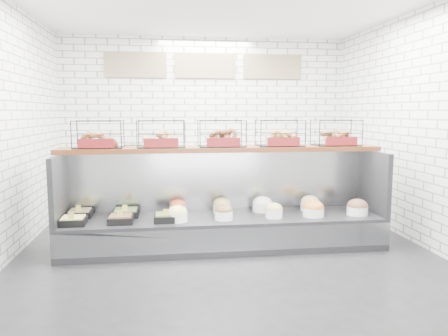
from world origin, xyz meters
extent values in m
plane|color=black|center=(0.00, 0.00, 0.00)|extent=(5.50, 5.50, 0.00)
cube|color=white|center=(0.00, 2.75, 1.50)|extent=(5.00, 0.02, 3.00)
cube|color=white|center=(-2.50, 0.00, 1.50)|extent=(0.02, 5.50, 3.00)
cube|color=white|center=(2.50, 0.00, 1.50)|extent=(0.02, 5.50, 3.00)
cube|color=tan|center=(-1.20, 2.72, 2.50)|extent=(1.05, 0.03, 0.42)
cube|color=tan|center=(0.00, 2.72, 2.50)|extent=(1.05, 0.03, 0.42)
cube|color=tan|center=(1.20, 2.72, 2.50)|extent=(1.05, 0.03, 0.42)
cube|color=black|center=(0.00, 0.30, 0.20)|extent=(4.00, 0.90, 0.40)
cube|color=#93969B|center=(0.00, -0.14, 0.22)|extent=(4.00, 0.03, 0.28)
cube|color=#93969B|center=(0.00, 0.71, 0.80)|extent=(4.00, 0.08, 0.80)
cube|color=black|center=(-1.97, 0.30, 0.80)|extent=(0.06, 0.90, 0.80)
cube|color=black|center=(1.97, 0.30, 0.80)|extent=(0.06, 0.90, 0.80)
cube|color=black|center=(-1.79, 0.11, 0.44)|extent=(0.29, 0.29, 0.08)
cube|color=#E4E174|center=(-1.79, 0.11, 0.48)|extent=(0.25, 0.25, 0.04)
cube|color=gold|center=(-1.79, 0.00, 0.53)|extent=(0.06, 0.01, 0.08)
cube|color=black|center=(-1.79, 0.49, 0.44)|extent=(0.29, 0.29, 0.08)
cube|color=tan|center=(-1.79, 0.49, 0.48)|extent=(0.24, 0.24, 0.04)
cube|color=gold|center=(-1.79, 0.39, 0.53)|extent=(0.06, 0.01, 0.08)
cube|color=black|center=(-1.25, 0.12, 0.44)|extent=(0.29, 0.29, 0.08)
cube|color=brown|center=(-1.25, 0.12, 0.48)|extent=(0.25, 0.25, 0.04)
cube|color=gold|center=(-1.25, 0.02, 0.53)|extent=(0.06, 0.01, 0.08)
cube|color=black|center=(-1.22, 0.45, 0.44)|extent=(0.32, 0.32, 0.08)
cube|color=#6D924A|center=(-1.22, 0.45, 0.48)|extent=(0.27, 0.27, 0.04)
cube|color=gold|center=(-1.22, 0.34, 0.53)|extent=(0.06, 0.01, 0.08)
cube|color=black|center=(-0.73, 0.12, 0.44)|extent=(0.28, 0.28, 0.08)
cube|color=olive|center=(-0.73, 0.12, 0.48)|extent=(0.24, 0.24, 0.04)
cube|color=gold|center=(-0.73, 0.02, 0.53)|extent=(0.06, 0.01, 0.08)
cylinder|color=white|center=(-0.59, 0.10, 0.46)|extent=(0.24, 0.24, 0.11)
ellipsoid|color=#FAE180|center=(-0.59, 0.10, 0.52)|extent=(0.23, 0.23, 0.16)
cylinder|color=white|center=(-0.57, 0.48, 0.46)|extent=(0.22, 0.22, 0.11)
ellipsoid|color=orange|center=(-0.57, 0.48, 0.52)|extent=(0.21, 0.21, 0.15)
cylinder|color=white|center=(-0.03, 0.11, 0.46)|extent=(0.22, 0.22, 0.11)
ellipsoid|color=brown|center=(-0.03, 0.11, 0.52)|extent=(0.22, 0.22, 0.15)
cylinder|color=white|center=(0.00, 0.48, 0.46)|extent=(0.24, 0.24, 0.11)
ellipsoid|color=tan|center=(0.00, 0.48, 0.52)|extent=(0.23, 0.23, 0.16)
cylinder|color=white|center=(0.60, 0.12, 0.46)|extent=(0.21, 0.21, 0.11)
ellipsoid|color=#C8C166|center=(0.60, 0.12, 0.52)|extent=(0.21, 0.21, 0.15)
cylinder|color=white|center=(0.54, 0.49, 0.46)|extent=(0.26, 0.26, 0.11)
ellipsoid|color=white|center=(0.54, 0.49, 0.52)|extent=(0.26, 0.26, 0.18)
cylinder|color=white|center=(1.11, 0.13, 0.46)|extent=(0.27, 0.27, 0.11)
ellipsoid|color=#C8732A|center=(1.11, 0.13, 0.52)|extent=(0.26, 0.26, 0.18)
cylinder|color=white|center=(1.18, 0.47, 0.46)|extent=(0.25, 0.25, 0.11)
ellipsoid|color=#DBC587|center=(1.18, 0.47, 0.52)|extent=(0.25, 0.25, 0.17)
cylinder|color=white|center=(1.70, 0.14, 0.46)|extent=(0.27, 0.27, 0.11)
ellipsoid|color=brown|center=(1.70, 0.14, 0.52)|extent=(0.26, 0.26, 0.18)
cube|color=#451F0E|center=(0.00, 0.52, 1.23)|extent=(4.10, 0.50, 0.06)
cube|color=black|center=(-1.53, 0.52, 1.43)|extent=(0.60, 0.38, 0.34)
cube|color=maroon|center=(-1.53, 0.32, 1.33)|extent=(0.42, 0.02, 0.11)
cube|color=black|center=(-0.77, 0.52, 1.43)|extent=(0.60, 0.38, 0.34)
cube|color=maroon|center=(-0.77, 0.32, 1.33)|extent=(0.42, 0.02, 0.11)
cube|color=black|center=(0.00, 0.52, 1.43)|extent=(0.60, 0.38, 0.34)
cube|color=maroon|center=(0.00, 0.32, 1.33)|extent=(0.42, 0.02, 0.11)
cube|color=black|center=(0.77, 0.52, 1.43)|extent=(0.60, 0.38, 0.34)
cube|color=maroon|center=(0.77, 0.32, 1.33)|extent=(0.42, 0.02, 0.11)
cube|color=black|center=(1.53, 0.52, 1.43)|extent=(0.60, 0.38, 0.34)
cube|color=maroon|center=(1.53, 0.32, 1.33)|extent=(0.42, 0.02, 0.11)
cube|color=#93969B|center=(0.00, 2.43, 0.45)|extent=(4.00, 0.60, 0.90)
cube|color=black|center=(-1.22, 2.47, 1.02)|extent=(0.40, 0.30, 0.24)
cube|color=silver|center=(-0.67, 2.47, 0.99)|extent=(0.35, 0.28, 0.18)
cylinder|color=#C05730|center=(0.80, 2.49, 1.01)|extent=(0.09, 0.09, 0.22)
cube|color=black|center=(1.41, 2.47, 1.05)|extent=(0.30, 0.30, 0.30)
camera|label=1|loc=(-0.71, -5.04, 1.70)|focal=35.00mm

